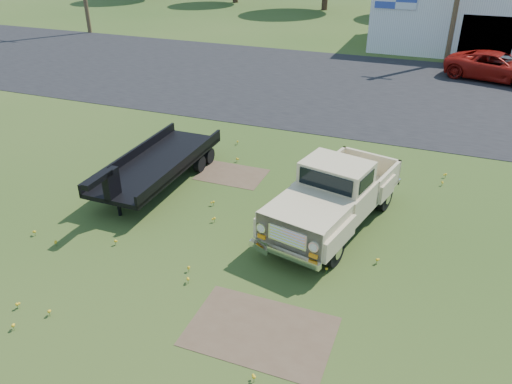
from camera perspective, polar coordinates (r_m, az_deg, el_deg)
ground at (r=13.40m, az=-0.93°, el=-5.64°), size 140.00×140.00×0.00m
asphalt_lot at (r=26.69m, az=11.49°, el=11.59°), size 90.00×14.00×0.02m
dirt_patch_a at (r=10.80m, az=0.53°, el=-15.64°), size 3.00×2.00×0.01m
dirt_patch_b at (r=16.86m, az=-2.78°, el=2.00°), size 2.20×1.60×0.01m
commercial_building at (r=37.68m, az=24.95°, el=17.79°), size 14.20×8.20×4.15m
vintage_pickup_truck at (r=13.75m, az=8.99°, el=-0.29°), size 3.25×5.71×1.95m
flatbed_trailer at (r=16.28m, az=-11.18°, el=3.55°), size 1.96×5.84×1.59m
red_pickup at (r=30.20m, az=25.77°, el=12.76°), size 5.60×3.60×1.44m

